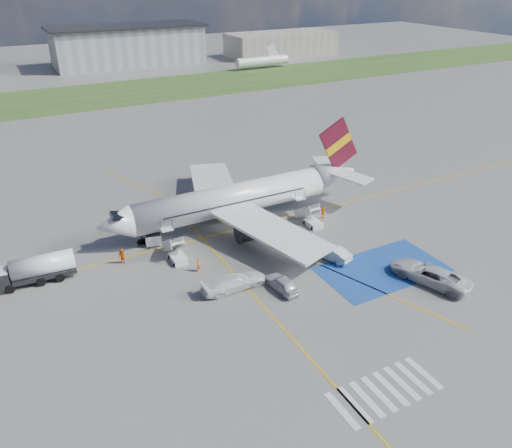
% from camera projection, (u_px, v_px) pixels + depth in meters
% --- Properties ---
extents(ground, '(400.00, 400.00, 0.00)m').
position_uv_depth(ground, '(287.00, 275.00, 54.58)').
color(ground, '#60605E').
rests_on(ground, ground).
extents(grass_strip, '(400.00, 30.00, 0.01)m').
position_uv_depth(grass_strip, '(96.00, 96.00, 128.87)').
color(grass_strip, '#2D4C1E').
rests_on(grass_strip, ground).
extents(taxiway_line_main, '(120.00, 0.20, 0.01)m').
position_uv_depth(taxiway_line_main, '(238.00, 229.00, 63.96)').
color(taxiway_line_main, gold).
rests_on(taxiway_line_main, ground).
extents(taxiway_line_cross, '(0.20, 60.00, 0.01)m').
position_uv_depth(taxiway_line_cross, '(297.00, 344.00, 44.67)').
color(taxiway_line_cross, gold).
rests_on(taxiway_line_cross, ground).
extents(taxiway_line_diag, '(20.71, 56.45, 0.01)m').
position_uv_depth(taxiway_line_diag, '(238.00, 229.00, 63.96)').
color(taxiway_line_diag, gold).
rests_on(taxiway_line_diag, ground).
extents(staging_box, '(14.00, 8.00, 0.01)m').
position_uv_depth(staging_box, '(382.00, 269.00, 55.62)').
color(staging_box, '#184293').
rests_on(staging_box, ground).
extents(crosswalk, '(9.00, 4.00, 0.01)m').
position_uv_depth(crosswalk, '(385.00, 391.00, 39.75)').
color(crosswalk, silver).
rests_on(crosswalk, ground).
extents(terminal_centre, '(48.00, 18.00, 12.00)m').
position_uv_depth(terminal_centre, '(128.00, 46.00, 165.71)').
color(terminal_centre, gray).
rests_on(terminal_centre, ground).
extents(terminal_east, '(40.00, 16.00, 8.00)m').
position_uv_depth(terminal_east, '(281.00, 44.00, 184.09)').
color(terminal_east, gray).
rests_on(terminal_east, ground).
extents(airliner, '(36.81, 32.95, 11.92)m').
position_uv_depth(airliner, '(242.00, 197.00, 64.58)').
color(airliner, silver).
rests_on(airliner, ground).
extents(airstairs_fwd, '(1.90, 5.20, 3.60)m').
position_uv_depth(airstairs_fwd, '(177.00, 255.00, 57.14)').
color(airstairs_fwd, silver).
rests_on(airstairs_fwd, ground).
extents(airstairs_aft, '(1.90, 5.20, 3.60)m').
position_uv_depth(airstairs_aft, '(312.00, 220.00, 64.85)').
color(airstairs_aft, silver).
rests_on(airstairs_aft, ground).
extents(fuel_tanker, '(8.82, 2.83, 2.97)m').
position_uv_depth(fuel_tanker, '(33.00, 272.00, 52.79)').
color(fuel_tanker, black).
rests_on(fuel_tanker, ground).
extents(gpu_cart, '(1.99, 1.46, 1.51)m').
position_uv_depth(gpu_cart, '(153.00, 240.00, 60.03)').
color(gpu_cart, silver).
rests_on(gpu_cart, ground).
extents(belt_loader, '(4.68, 1.82, 1.39)m').
position_uv_depth(belt_loader, '(320.00, 179.00, 78.13)').
color(belt_loader, silver).
rests_on(belt_loader, ground).
extents(car_silver_a, '(2.23, 4.63, 1.53)m').
position_uv_depth(car_silver_a, '(282.00, 283.00, 51.80)').
color(car_silver_a, silver).
rests_on(car_silver_a, ground).
extents(car_silver_b, '(3.21, 4.98, 1.55)m').
position_uv_depth(car_silver_b, '(332.00, 253.00, 57.24)').
color(car_silver_b, '#B7BABE').
rests_on(car_silver_b, ground).
extents(van_white_a, '(4.99, 7.12, 2.44)m').
position_uv_depth(van_white_a, '(431.00, 272.00, 52.89)').
color(van_white_a, silver).
rests_on(van_white_a, ground).
extents(van_white_b, '(5.36, 2.18, 2.10)m').
position_uv_depth(van_white_b, '(234.00, 280.00, 51.82)').
color(van_white_b, white).
rests_on(van_white_b, ground).
extents(crew_fwd, '(0.70, 0.64, 1.61)m').
position_uv_depth(crew_fwd, '(199.00, 265.00, 54.90)').
color(crew_fwd, orange).
rests_on(crew_fwd, ground).
extents(crew_nose, '(1.12, 1.16, 1.88)m').
position_uv_depth(crew_nose, '(122.00, 256.00, 56.23)').
color(crew_nose, orange).
rests_on(crew_nose, ground).
extents(crew_aft, '(0.69, 1.08, 1.72)m').
position_uv_depth(crew_aft, '(323.00, 213.00, 66.33)').
color(crew_aft, orange).
rests_on(crew_aft, ground).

